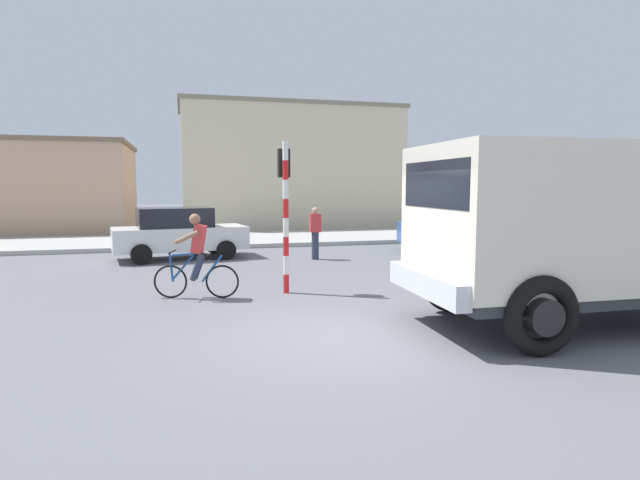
{
  "coord_description": "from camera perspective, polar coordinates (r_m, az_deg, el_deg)",
  "views": [
    {
      "loc": [
        -2.24,
        -7.4,
        2.27
      ],
      "look_at": [
        0.41,
        2.5,
        1.2
      ],
      "focal_mm": 29.1,
      "sensor_mm": 36.0,
      "label": 1
    }
  ],
  "objects": [
    {
      "name": "building_mid_block",
      "position": [
        28.6,
        -3.41,
        7.92
      ],
      "size": [
        11.59,
        5.79,
        6.49
      ],
      "color": "beige",
      "rests_on": "ground"
    },
    {
      "name": "building_corner_right",
      "position": [
        32.67,
        19.3,
        5.06
      ],
      "size": [
        8.99,
        5.64,
        3.87
      ],
      "color": "#B2AD9E",
      "rests_on": "ground"
    },
    {
      "name": "cyclist",
      "position": [
        10.75,
        -13.44,
        -1.72
      ],
      "size": [
        1.69,
        0.6,
        1.72
      ],
      "color": "black",
      "rests_on": "ground"
    },
    {
      "name": "car_red_near",
      "position": [
        16.76,
        -15.27,
        0.78
      ],
      "size": [
        4.21,
        2.33,
        1.6
      ],
      "color": "white",
      "rests_on": "ground"
    },
    {
      "name": "pedestrian_near_kerb",
      "position": [
        16.01,
        -0.53,
        0.86
      ],
      "size": [
        0.34,
        0.22,
        1.62
      ],
      "color": "#2D334C",
      "rests_on": "ground"
    },
    {
      "name": "sidewalk_far",
      "position": [
        21.5,
        -8.89,
        0.05
      ],
      "size": [
        80.0,
        5.0,
        0.16
      ],
      "primitive_type": "cube",
      "color": "#ADADA8",
      "rests_on": "ground"
    },
    {
      "name": "truck_foreground",
      "position": [
        9.36,
        26.68,
        1.63
      ],
      "size": [
        5.5,
        2.98,
        2.9
      ],
      "color": "silver",
      "rests_on": "ground"
    },
    {
      "name": "car_white_mid",
      "position": [
        18.5,
        14.86,
        1.26
      ],
      "size": [
        4.29,
        2.63,
        1.6
      ],
      "color": "#234C9E",
      "rests_on": "ground"
    },
    {
      "name": "ground_plane",
      "position": [
        8.06,
        1.82,
        -10.41
      ],
      "size": [
        120.0,
        120.0,
        0.0
      ],
      "primitive_type": "plane",
      "color": "slate"
    },
    {
      "name": "building_corner_left",
      "position": [
        29.17,
        -30.65,
        5.0
      ],
      "size": [
        10.89,
        7.4,
        4.39
      ],
      "color": "tan",
      "rests_on": "ground"
    },
    {
      "name": "traffic_light_pole",
      "position": [
        10.98,
        -3.88,
        4.89
      ],
      "size": [
        0.24,
        0.43,
        3.2
      ],
      "color": "red",
      "rests_on": "ground"
    }
  ]
}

